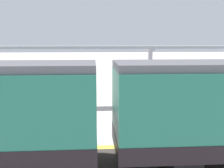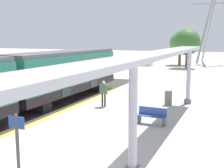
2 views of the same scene
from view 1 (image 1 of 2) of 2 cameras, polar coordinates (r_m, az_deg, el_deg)
name	(u,v)px [view 1 (image 1 of 2)]	position (r m, az deg, el deg)	size (l,w,h in m)	color
ground_plane	(157,121)	(14.66, 9.32, -7.55)	(176.00, 176.00, 0.00)	#AFAAA4
tactile_edge_strip	(177,145)	(11.53, 13.31, -12.28)	(0.38, 28.72, 0.01)	yellow
trackbed	(193,165)	(9.98, 16.46, -15.88)	(3.20, 40.72, 0.01)	#38332D
canopy_pillar_second	(150,78)	(17.35, 7.89, 1.34)	(1.10, 0.44, 3.67)	slate
canopy_beam	(147,47)	(17.16, 7.35, 7.60)	(1.20, 23.06, 0.16)	#A8AAB2
bench_mid_platform	(56,104)	(16.45, -11.53, -4.20)	(1.52, 0.52, 0.86)	#374F99
platform_info_sign	(197,94)	(15.21, 17.25, -2.08)	(0.56, 0.10, 2.20)	#4C4C51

